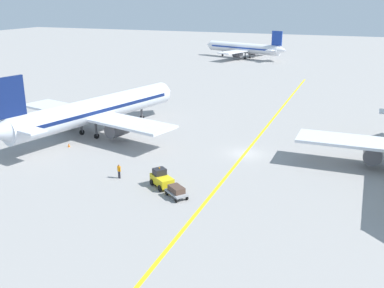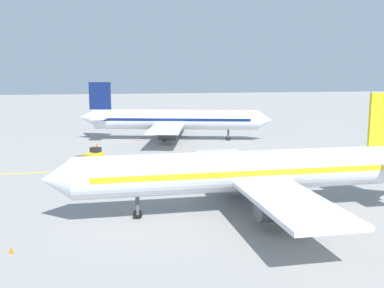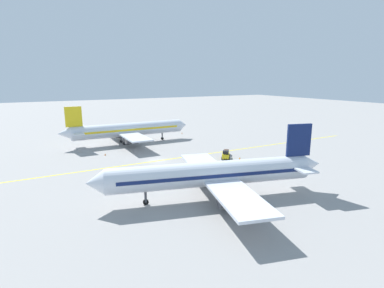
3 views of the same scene
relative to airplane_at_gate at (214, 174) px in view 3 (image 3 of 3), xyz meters
name	(u,v)px [view 3 (image 3 of 3)]	position (x,y,z in m)	size (l,w,h in m)	color
ground_plane	(158,161)	(23.10, -0.40, -3.71)	(400.00, 400.00, 0.00)	gray
apron_yellow_centreline	(158,161)	(23.10, -0.40, -3.71)	(0.40, 120.00, 0.01)	yellow
airplane_at_gate	(214,174)	(0.00, 0.00, 0.00)	(28.41, 35.09, 10.60)	silver
airplane_adjacent_stand	(128,130)	(43.72, -0.13, 0.00)	(28.02, 35.41, 10.60)	silver
baggage_tug_white	(226,155)	(17.47, -14.20, -2.81)	(3.30, 3.00, 2.11)	gold
baggage_cart_trailing	(226,152)	(20.11, -16.19, -2.95)	(2.92, 2.68, 1.24)	gray
ground_crew_worker	(240,161)	(11.93, -13.81, -2.80)	(0.54, 0.35, 1.68)	#23232D
traffic_cone_near_nose	(105,154)	(33.21, 8.51, -3.43)	(0.32, 0.32, 0.55)	orange
traffic_cone_mid_apron	(250,189)	(-0.26, -6.62, -3.43)	(0.32, 0.32, 0.55)	orange
traffic_cone_by_wingtip	(182,133)	(49.47, -19.41, -3.43)	(0.32, 0.32, 0.55)	orange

